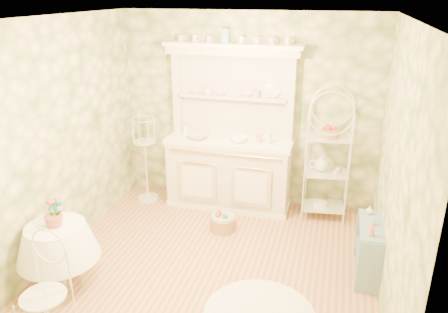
% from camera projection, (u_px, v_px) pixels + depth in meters
% --- Properties ---
extents(floor, '(3.60, 3.60, 0.00)m').
position_uv_depth(floor, '(213.00, 266.00, 4.98)').
color(floor, tan).
rests_on(floor, ground).
extents(ceiling, '(3.60, 3.60, 0.00)m').
position_uv_depth(ceiling, '(210.00, 18.00, 4.01)').
color(ceiling, white).
rests_on(ceiling, floor).
extents(wall_left, '(3.60, 3.60, 0.00)m').
position_uv_depth(wall_left, '(59.00, 140.00, 4.93)').
color(wall_left, beige).
rests_on(wall_left, floor).
extents(wall_right, '(3.60, 3.60, 0.00)m').
position_uv_depth(wall_right, '(397.00, 173.00, 4.06)').
color(wall_right, beige).
rests_on(wall_right, floor).
extents(wall_back, '(3.60, 3.60, 0.00)m').
position_uv_depth(wall_back, '(248.00, 111.00, 6.12)').
color(wall_back, beige).
rests_on(wall_back, floor).
extents(wall_front, '(3.60, 3.60, 0.00)m').
position_uv_depth(wall_front, '(133.00, 249.00, 2.87)').
color(wall_front, beige).
rests_on(wall_front, floor).
extents(kitchen_dresser, '(1.87, 0.61, 2.29)m').
position_uv_depth(kitchen_dresser, '(229.00, 130.00, 5.99)').
color(kitchen_dresser, silver).
rests_on(kitchen_dresser, floor).
extents(bakers_rack, '(0.56, 0.43, 1.68)m').
position_uv_depth(bakers_rack, '(328.00, 159.00, 5.78)').
color(bakers_rack, white).
rests_on(bakers_rack, floor).
extents(side_shelf, '(0.33, 0.76, 0.64)m').
position_uv_depth(side_shelf, '(369.00, 249.00, 4.73)').
color(side_shelf, '#7391AA').
rests_on(side_shelf, floor).
extents(round_table, '(0.74, 0.74, 0.73)m').
position_uv_depth(round_table, '(59.00, 255.00, 4.53)').
color(round_table, white).
rests_on(round_table, floor).
extents(cafe_chair, '(0.40, 0.40, 0.83)m').
position_uv_depth(cafe_chair, '(44.00, 300.00, 3.80)').
color(cafe_chair, white).
rests_on(cafe_chair, floor).
extents(birdcage_stand, '(0.39, 0.39, 1.55)m').
position_uv_depth(birdcage_stand, '(145.00, 151.00, 6.28)').
color(birdcage_stand, white).
rests_on(birdcage_stand, floor).
extents(floor_basket, '(0.42, 0.42, 0.22)m').
position_uv_depth(floor_basket, '(223.00, 222.00, 5.69)').
color(floor_basket, '#A87C53').
rests_on(floor_basket, floor).
extents(bowl_floral, '(0.36, 0.36, 0.07)m').
position_uv_depth(bowl_floral, '(198.00, 138.00, 6.06)').
color(bowl_floral, white).
rests_on(bowl_floral, kitchen_dresser).
extents(bowl_white, '(0.32, 0.32, 0.08)m').
position_uv_depth(bowl_white, '(239.00, 141.00, 5.94)').
color(bowl_white, white).
rests_on(bowl_white, kitchen_dresser).
extents(cup_left, '(0.12, 0.12, 0.09)m').
position_uv_depth(cup_left, '(208.00, 92.00, 6.05)').
color(cup_left, white).
rests_on(cup_left, kitchen_dresser).
extents(cup_right, '(0.14, 0.14, 0.11)m').
position_uv_depth(cup_right, '(256.00, 95.00, 5.88)').
color(cup_right, white).
rests_on(cup_right, kitchen_dresser).
extents(potted_geranium, '(0.18, 0.16, 0.29)m').
position_uv_depth(potted_geranium, '(56.00, 214.00, 4.36)').
color(potted_geranium, '#3F7238').
rests_on(potted_geranium, round_table).
extents(bottle_amber, '(0.08, 0.08, 0.16)m').
position_uv_depth(bottle_amber, '(372.00, 230.00, 4.40)').
color(bottle_amber, tan).
rests_on(bottle_amber, side_shelf).
extents(bottle_blue, '(0.06, 0.06, 0.10)m').
position_uv_depth(bottle_blue, '(372.00, 222.00, 4.61)').
color(bottle_blue, '#89B5CA').
rests_on(bottle_blue, side_shelf).
extents(bottle_glass, '(0.08, 0.08, 0.10)m').
position_uv_depth(bottle_glass, '(369.00, 211.00, 4.84)').
color(bottle_glass, silver).
rests_on(bottle_glass, side_shelf).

